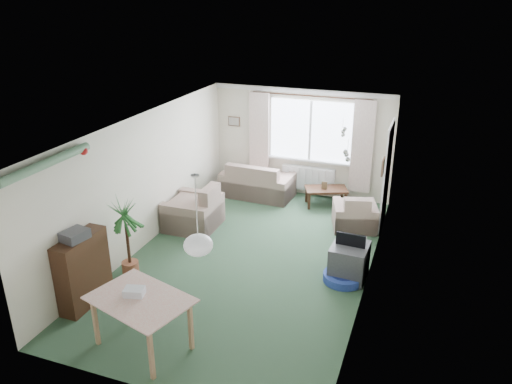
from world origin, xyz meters
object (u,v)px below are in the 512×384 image
(dining_table, at_px, (143,323))
(pet_bed, at_px, (343,277))
(coffee_table, at_px, (326,197))
(houseplant, at_px, (127,239))
(armchair_left, at_px, (193,206))
(sofa, at_px, (258,179))
(armchair_corner, at_px, (355,210))
(bookshelf, at_px, (83,271))
(tv_cube, at_px, (349,261))

(dining_table, height_order, pet_bed, dining_table)
(coffee_table, bearing_deg, houseplant, -121.16)
(armchair_left, bearing_deg, sofa, 160.68)
(armchair_corner, xyz_separation_m, coffee_table, (-0.76, 0.87, -0.16))
(sofa, relative_size, dining_table, 1.37)
(armchair_left, relative_size, coffee_table, 1.13)
(houseplant, bearing_deg, armchair_corner, 44.13)
(bookshelf, xyz_separation_m, tv_cube, (3.54, 2.06, -0.26))
(houseplant, height_order, tv_cube, houseplant)
(sofa, bearing_deg, armchair_left, 74.01)
(armchair_corner, xyz_separation_m, tv_cube, (0.22, -1.85, -0.08))
(dining_table, relative_size, tv_cube, 1.86)
(armchair_left, relative_size, dining_table, 0.86)
(armchair_corner, height_order, houseplant, houseplant)
(coffee_table, bearing_deg, armchair_left, -139.00)
(sofa, height_order, armchair_left, armchair_left)
(sofa, xyz_separation_m, pet_bed, (2.51, -2.88, -0.33))
(armchair_corner, height_order, dining_table, same)
(armchair_left, xyz_separation_m, houseplant, (-0.15, -1.98, 0.23))
(sofa, distance_m, coffee_table, 1.58)
(coffee_table, relative_size, tv_cube, 1.41)
(armchair_left, bearing_deg, houseplant, -5.12)
(sofa, xyz_separation_m, armchair_left, (-0.64, -1.92, 0.05))
(sofa, bearing_deg, tv_cube, 135.70)
(armchair_left, xyz_separation_m, bookshelf, (-0.34, -2.86, 0.10))
(tv_cube, xyz_separation_m, pet_bed, (-0.05, -0.15, -0.22))
(armchair_left, height_order, pet_bed, armchair_left)
(armchair_corner, distance_m, tv_cube, 1.87)
(dining_table, bearing_deg, armchair_left, 106.25)
(armchair_left, distance_m, pet_bed, 3.31)
(sofa, height_order, bookshelf, bookshelf)
(houseplant, bearing_deg, sofa, 78.50)
(sofa, distance_m, pet_bed, 3.83)
(tv_cube, distance_m, pet_bed, 0.27)
(armchair_corner, distance_m, pet_bed, 2.03)
(armchair_corner, bearing_deg, sofa, -36.64)
(armchair_corner, bearing_deg, dining_table, 50.10)
(armchair_corner, distance_m, coffee_table, 1.17)
(houseplant, xyz_separation_m, tv_cube, (3.35, 1.18, -0.39))
(bookshelf, relative_size, houseplant, 0.81)
(sofa, xyz_separation_m, coffee_table, (1.57, 0.00, -0.20))
(houseplant, relative_size, pet_bed, 2.09)
(pet_bed, bearing_deg, armchair_left, 163.11)
(sofa, relative_size, houseplant, 1.17)
(armchair_left, height_order, tv_cube, armchair_left)
(armchair_corner, relative_size, coffee_table, 0.92)
(armchair_corner, relative_size, bookshelf, 0.74)
(sofa, relative_size, armchair_corner, 1.96)
(sofa, distance_m, bookshelf, 4.89)
(pet_bed, bearing_deg, houseplant, -162.72)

